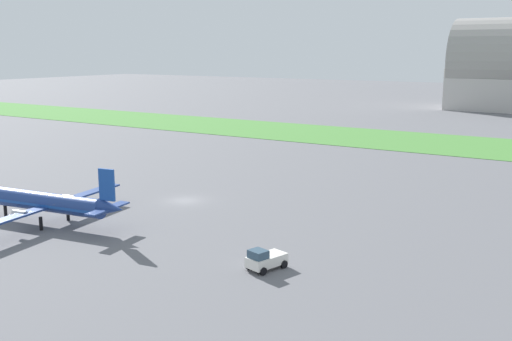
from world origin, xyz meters
name	(u,v)px	position (x,y,z in m)	size (l,w,h in m)	color
ground_plane	(185,201)	(0.00, 0.00, 0.00)	(600.00, 600.00, 0.00)	slate
grass_taxiway_strip	(371,138)	(0.00, 64.77, 0.04)	(360.00, 28.00, 0.08)	#478438
airplane_foreground_turboprop	(49,202)	(-5.91, -16.17, 2.52)	(19.74, 22.99, 6.90)	navy
pushback_tug_near_gate	(265,259)	(21.21, -15.42, 0.91)	(2.85, 3.95, 1.95)	white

